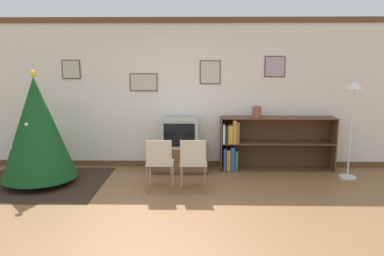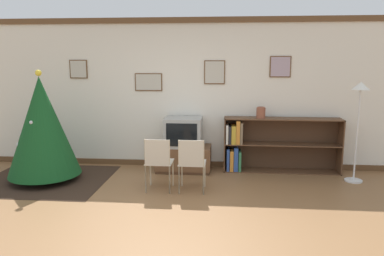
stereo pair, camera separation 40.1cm
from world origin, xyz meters
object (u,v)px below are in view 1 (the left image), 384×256
object	(u,v)px
vase	(257,112)
standing_lamp	(353,104)
television	(180,132)
bookshelf	(260,144)
christmas_tree	(37,128)
folding_chair_left	(160,162)
folding_chair_right	(193,162)
tv_console	(180,158)

from	to	relation	value
vase	standing_lamp	bearing A→B (deg)	-15.39
television	bookshelf	size ratio (longest dim) A/B	0.32
christmas_tree	television	xyz separation A→B (m)	(2.21, 0.74, -0.20)
television	standing_lamp	xyz separation A→B (m)	(2.85, -0.35, 0.54)
folding_chair_left	television	bearing A→B (deg)	77.16
bookshelf	vase	distance (m)	0.60
christmas_tree	folding_chair_left	distance (m)	2.04
television	standing_lamp	size ratio (longest dim) A/B	0.40
folding_chair_right	television	bearing A→B (deg)	102.84
folding_chair_left	standing_lamp	world-z (taller)	standing_lamp
christmas_tree	folding_chair_left	size ratio (longest dim) A/B	2.20
television	vase	distance (m)	1.40
bookshelf	christmas_tree	bearing A→B (deg)	-166.60
folding_chair_right	bookshelf	world-z (taller)	bookshelf
folding_chair_left	folding_chair_right	world-z (taller)	same
bookshelf	vase	bearing A→B (deg)	-145.53
vase	folding_chair_right	bearing A→B (deg)	-133.29
folding_chair_left	bookshelf	size ratio (longest dim) A/B	0.40
tv_console	folding_chair_left	bearing A→B (deg)	-102.81
christmas_tree	bookshelf	distance (m)	3.77
television	vase	size ratio (longest dim) A/B	3.23
tv_console	folding_chair_right	size ratio (longest dim) A/B	1.18
folding_chair_left	folding_chair_right	bearing A→B (deg)	0.00
christmas_tree	folding_chair_right	bearing A→B (deg)	-8.24
folding_chair_right	bookshelf	distance (m)	1.70
television	vase	bearing A→B (deg)	2.81
folding_chair_left	standing_lamp	xyz separation A→B (m)	(3.10, 0.75, 0.77)
folding_chair_right	tv_console	bearing A→B (deg)	102.81
christmas_tree	standing_lamp	bearing A→B (deg)	4.49
vase	standing_lamp	size ratio (longest dim) A/B	0.12
folding_chair_left	folding_chair_right	size ratio (longest dim) A/B	1.00
television	folding_chair_right	xyz separation A→B (m)	(0.25, -1.10, -0.23)
folding_chair_left	bookshelf	xyz separation A→B (m)	(1.68, 1.22, 0.00)
folding_chair_left	folding_chair_right	distance (m)	0.50
tv_console	television	world-z (taller)	television
folding_chair_right	vase	bearing A→B (deg)	46.71
bookshelf	standing_lamp	bearing A→B (deg)	-18.42
television	folding_chair_right	bearing A→B (deg)	-77.16
christmas_tree	standing_lamp	world-z (taller)	christmas_tree
folding_chair_right	bookshelf	size ratio (longest dim) A/B	0.40
folding_chair_right	standing_lamp	bearing A→B (deg)	16.18
tv_console	folding_chair_right	distance (m)	1.16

